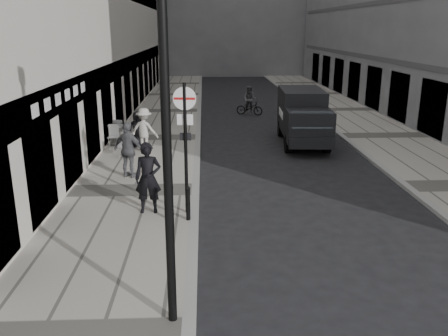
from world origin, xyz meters
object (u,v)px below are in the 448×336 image
at_px(sign_post, 185,131).
at_px(lamppost, 166,135).
at_px(walking_man, 148,178).
at_px(cyclist, 250,104).
at_px(panel_van, 303,114).

bearing_deg(sign_post, lamppost, -85.10).
xyz_separation_m(walking_man, lamppost, (0.97, -5.20, 2.36)).
relative_size(walking_man, cyclist, 1.14).
height_order(sign_post, cyclist, sign_post).
xyz_separation_m(walking_man, panel_van, (6.07, 8.62, 0.23)).
distance_m(sign_post, panel_van, 10.08).
xyz_separation_m(walking_man, cyclist, (4.35, 16.09, -0.44)).
bearing_deg(lamppost, walking_man, 100.58).
distance_m(lamppost, panel_van, 14.88).
xyz_separation_m(sign_post, panel_van, (5.01, 8.68, -1.09)).
distance_m(walking_man, sign_post, 1.70).
xyz_separation_m(panel_van, cyclist, (-1.72, 7.47, -0.67)).
bearing_deg(panel_van, cyclist, 106.45).
bearing_deg(walking_man, sign_post, -3.45).
bearing_deg(sign_post, walking_man, -177.51).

